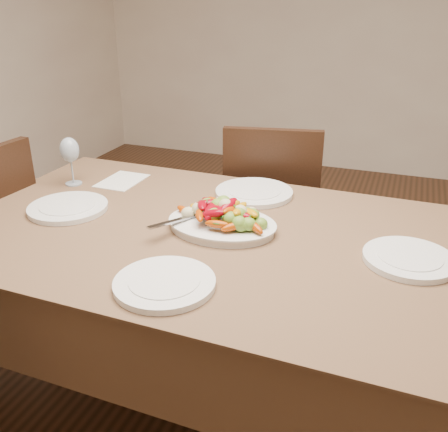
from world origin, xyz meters
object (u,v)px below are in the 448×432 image
plate_near (165,284)px  dining_table (224,330)px  plate_left (68,208)px  plate_far (254,193)px  plate_right (409,259)px  serving_platter (222,226)px  chair_far (272,215)px  wine_glass (71,160)px

plate_near → dining_table: bearing=84.4°
plate_left → plate_far: same height
plate_right → plate_near: bearing=-148.5°
plate_right → serving_platter: bearing=178.9°
chair_far → plate_far: bearing=84.1°
plate_left → plate_far: bearing=33.0°
serving_platter → plate_near: 0.38m
plate_left → plate_right: bearing=1.6°
plate_far → plate_left: bearing=-147.0°
dining_table → plate_far: 0.53m
plate_left → wine_glass: (-0.14, 0.23, 0.09)m
plate_left → plate_right: size_ratio=1.07×
dining_table → plate_left: (-0.59, -0.02, 0.39)m
plate_right → plate_far: same height
dining_table → plate_left: plate_left is taller
plate_right → wine_glass: bearing=171.4°
dining_table → chair_far: (-0.05, 0.81, 0.10)m
plate_near → plate_left: bearing=148.8°
serving_platter → plate_left: bearing=-175.6°
serving_platter → chair_far: bearing=92.7°
plate_far → wine_glass: wine_glass is taller
chair_far → plate_far: size_ratio=3.22×
serving_platter → plate_far: serving_platter is taller
plate_left → wine_glass: 0.29m
serving_platter → wine_glass: bearing=165.4°
chair_far → plate_near: 1.20m
chair_far → plate_left: chair_far is taller
serving_platter → plate_far: bearing=89.0°
plate_near → plate_right: bearing=31.5°
dining_table → plate_near: bearing=-95.6°
chair_far → wine_glass: size_ratio=4.64×
plate_left → plate_right: same height
chair_far → wine_glass: 0.98m
dining_table → plate_near: 0.53m
plate_left → chair_far: bearing=57.4°
dining_table → wine_glass: wine_glass is taller
dining_table → serving_platter: (-0.02, 0.03, 0.39)m
chair_far → plate_far: 0.54m
dining_table → plate_right: plate_right is taller
chair_far → dining_table: bearing=82.6°
plate_left → plate_far: (0.58, 0.37, 0.00)m
plate_right → dining_table: bearing=-178.6°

